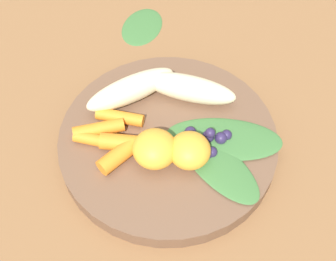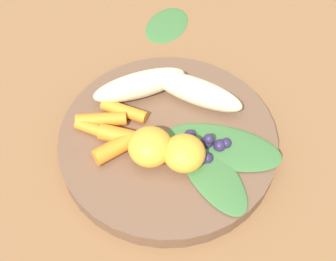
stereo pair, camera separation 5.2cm
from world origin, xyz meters
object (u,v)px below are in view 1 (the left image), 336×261
Objects in this scene: banana_peeled_left at (131,89)px; banana_peeled_right at (189,88)px; orange_segment_near at (190,150)px; kale_leaf_stray at (142,26)px; bowl at (168,141)px.

banana_peeled_left and banana_peeled_right have the same top height.
banana_peeled_left is at bearing 19.69° from orange_segment_near.
kale_leaf_stray is at bearing -122.41° from banana_peeled_left.
kale_leaf_stray is (0.22, -0.03, -0.01)m from bowl.
banana_peeled_right is at bearing -18.78° from orange_segment_near.
bowl is 0.22m from kale_leaf_stray.
banana_peeled_left is 2.51× the size of orange_segment_near.
kale_leaf_stray is (0.26, -0.02, -0.04)m from orange_segment_near.
banana_peeled_right reaches higher than kale_leaf_stray.
orange_segment_near is (-0.11, -0.04, 0.00)m from banana_peeled_left.
bowl is at bearing -152.64° from kale_leaf_stray.
bowl is 3.05× the size of kale_leaf_stray.
kale_leaf_stray is at bearing -7.58° from bowl.
kale_leaf_stray is at bearing -3.61° from orange_segment_near.
kale_leaf_stray is (0.15, -0.05, -0.04)m from banana_peeled_left.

